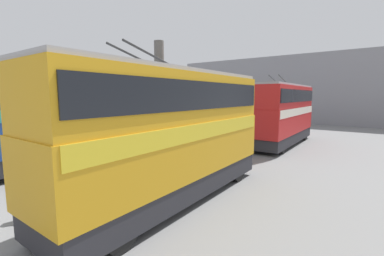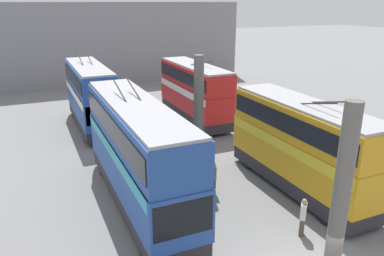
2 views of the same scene
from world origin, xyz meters
name	(u,v)px [view 1 (image 1 of 2)]	position (x,y,z in m)	size (l,w,h in m)	color
depot_back_wall	(290,89)	(37.19, 0.00, 4.80)	(0.50, 36.00, 9.60)	gray
support_column_far	(160,105)	(10.11, 0.00, 3.36)	(0.99, 0.99, 6.97)	#605B56
bus_left_near	(171,128)	(6.23, -4.14, 2.75)	(9.69, 2.54, 5.45)	black
bus_left_far	(282,111)	(19.80, -4.14, 2.72)	(9.67, 2.54, 5.39)	black
bus_right_mid	(88,111)	(8.15, 4.14, 3.00)	(11.43, 2.54, 5.88)	black
bus_right_far	(205,106)	(21.44, 4.14, 2.86)	(9.68, 2.54, 5.63)	black
person_aisle_midway	(125,153)	(7.67, 0.26, 0.96)	(0.47, 0.35, 1.80)	#2D2D33
person_by_left_row	(40,189)	(2.74, -1.53, 0.94)	(0.47, 0.47, 1.76)	#473D33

